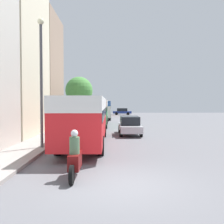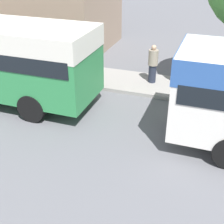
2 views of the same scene
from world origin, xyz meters
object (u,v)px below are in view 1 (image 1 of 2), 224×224
(bus_lead, at_px, (86,114))
(car_far_curb, at_px, (130,125))
(car_crossing, at_px, (122,111))
(pedestrian_near_curb, at_px, (75,115))
(bus_rear, at_px, (104,107))
(bus_third_in_line, at_px, (103,108))
(motorcycle_behind_lead, at_px, (75,159))
(bus_following, at_px, (96,109))

(bus_lead, bearing_deg, car_far_curb, 56.58)
(car_crossing, xyz_separation_m, pedestrian_near_curb, (-7.51, -21.40, 0.20))
(bus_lead, xyz_separation_m, pedestrian_near_curb, (-3.24, 18.42, -0.97))
(bus_rear, height_order, car_crossing, bus_rear)
(bus_third_in_line, xyz_separation_m, bus_rear, (-0.11, 10.98, -0.03))
(bus_lead, xyz_separation_m, motorcycle_behind_lead, (0.30, -7.24, -1.26))
(bus_following, relative_size, bus_rear, 0.99)
(bus_lead, xyz_separation_m, bus_following, (-0.02, 12.43, -0.00))
(bus_lead, relative_size, car_crossing, 2.72)
(bus_following, xyz_separation_m, car_far_curb, (3.23, -7.56, -1.14))
(car_crossing, relative_size, pedestrian_near_curb, 2.54)
(bus_third_in_line, height_order, bus_rear, bus_third_in_line)
(motorcycle_behind_lead, xyz_separation_m, car_far_curb, (2.91, 12.11, 0.11))
(bus_third_in_line, distance_m, bus_rear, 10.98)
(bus_third_in_line, distance_m, car_crossing, 15.76)
(bus_lead, distance_m, car_far_curb, 5.94)
(bus_lead, bearing_deg, bus_rear, 89.58)
(bus_following, xyz_separation_m, bus_third_in_line, (0.39, 12.16, -0.02))
(bus_following, bearing_deg, bus_third_in_line, 88.19)
(bus_rear, distance_m, car_far_curb, 30.87)
(bus_lead, relative_size, bus_following, 1.23)
(bus_following, distance_m, bus_third_in_line, 12.17)
(bus_rear, relative_size, car_far_curb, 2.00)
(car_crossing, bearing_deg, pedestrian_near_curb, -19.33)
(pedestrian_near_curb, bearing_deg, car_crossing, 70.67)
(car_far_curb, height_order, pedestrian_near_curb, pedestrian_near_curb)
(motorcycle_behind_lead, relative_size, car_crossing, 0.54)
(bus_lead, relative_size, bus_third_in_line, 1.20)
(bus_third_in_line, height_order, motorcycle_behind_lead, bus_third_in_line)
(bus_following, distance_m, car_crossing, 27.75)
(bus_following, bearing_deg, car_far_curb, -66.89)
(bus_rear, distance_m, car_crossing, 5.95)
(bus_third_in_line, bearing_deg, motorcycle_behind_lead, -90.13)
(bus_lead, bearing_deg, car_crossing, 83.87)
(bus_following, bearing_deg, car_crossing, 81.10)
(bus_third_in_line, relative_size, car_far_curb, 2.05)
(bus_third_in_line, relative_size, motorcycle_behind_lead, 4.20)
(bus_lead, xyz_separation_m, car_far_curb, (3.21, 4.87, -1.15))
(pedestrian_near_curb, bearing_deg, bus_following, -61.72)
(car_crossing, bearing_deg, bus_following, -8.90)
(bus_lead, height_order, car_crossing, bus_lead)
(bus_lead, height_order, motorcycle_behind_lead, bus_lead)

